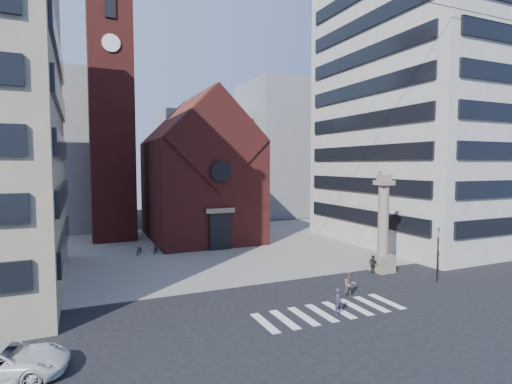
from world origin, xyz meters
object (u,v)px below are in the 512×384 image
at_px(white_car, 2,362).
at_px(pedestrian_0, 339,302).
at_px(lion_column, 383,232).
at_px(scooter_0, 139,250).
at_px(traffic_light, 438,253).
at_px(pedestrian_2, 373,264).
at_px(pedestrian_1, 350,284).

bearing_deg(white_car, pedestrian_0, -76.73).
relative_size(lion_column, scooter_0, 4.92).
bearing_deg(lion_column, traffic_light, -63.54).
bearing_deg(pedestrian_2, scooter_0, 35.23).
xyz_separation_m(lion_column, scooter_0, (-18.34, 14.96, -2.94)).
bearing_deg(pedestrian_1, pedestrian_2, 55.61).
relative_size(white_car, scooter_0, 3.06).
bearing_deg(traffic_light, white_car, -174.23).
xyz_separation_m(traffic_light, scooter_0, (-20.33, 18.96, -1.77)).
bearing_deg(pedestrian_0, lion_column, 15.16).
relative_size(traffic_light, pedestrian_1, 2.40).
bearing_deg(white_car, lion_column, -63.22).
height_order(pedestrian_1, pedestrian_2, pedestrian_1).
relative_size(traffic_light, white_car, 0.80).
bearing_deg(pedestrian_1, scooter_0, 139.94).
height_order(white_car, scooter_0, white_car).
height_order(pedestrian_1, scooter_0, pedestrian_1).
bearing_deg(traffic_light, pedestrian_0, -166.77).
xyz_separation_m(pedestrian_0, pedestrian_2, (8.29, 6.65, -0.05)).
distance_m(traffic_light, white_car, 29.16).
height_order(traffic_light, white_car, traffic_light).
distance_m(pedestrian_0, pedestrian_1, 3.57).
bearing_deg(scooter_0, traffic_light, -21.09).
xyz_separation_m(white_car, pedestrian_0, (17.68, 0.28, 0.07)).
height_order(pedestrian_0, pedestrian_1, pedestrian_1).
relative_size(pedestrian_1, pedestrian_2, 1.16).
relative_size(traffic_light, pedestrian_0, 2.61).
height_order(traffic_light, scooter_0, traffic_light).
distance_m(lion_column, scooter_0, 23.85).
bearing_deg(white_car, traffic_light, -71.85).
bearing_deg(pedestrian_1, white_car, -153.87).
distance_m(traffic_light, scooter_0, 27.86).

